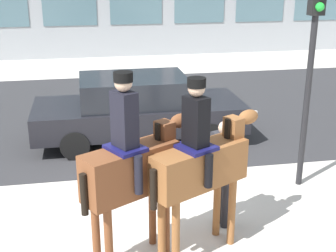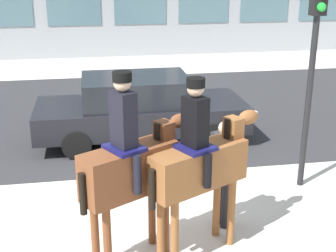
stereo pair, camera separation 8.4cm
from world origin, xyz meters
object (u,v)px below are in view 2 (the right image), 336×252
pedestrian_bystander (223,166)px  traffic_light (314,47)px  mounted_horse_lead (131,166)px  mounted_horse_companion (200,162)px  street_car_near_lane (140,108)px

pedestrian_bystander → traffic_light: bearing=-173.5°
mounted_horse_lead → mounted_horse_companion: (0.94, 0.05, -0.04)m
pedestrian_bystander → street_car_near_lane: size_ratio=0.36×
mounted_horse_companion → pedestrian_bystander: (0.51, 0.61, -0.36)m
mounted_horse_companion → street_car_near_lane: size_ratio=0.54×
mounted_horse_companion → street_car_near_lane: 4.65m
mounted_horse_companion → street_car_near_lane: (-0.32, 4.60, -0.61)m
street_car_near_lane → traffic_light: bearing=-46.8°
mounted_horse_companion → pedestrian_bystander: 0.87m
mounted_horse_lead → pedestrian_bystander: bearing=-5.1°
traffic_light → street_car_near_lane: bearing=133.2°
mounted_horse_lead → traffic_light: size_ratio=0.70×
mounted_horse_lead → street_car_near_lane: mounted_horse_lead is taller
pedestrian_bystander → street_car_near_lane: pedestrian_bystander is taller
mounted_horse_companion → pedestrian_bystander: mounted_horse_companion is taller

